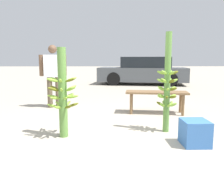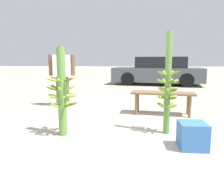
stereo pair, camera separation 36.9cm
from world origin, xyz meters
TOP-DOWN VIEW (x-y plane):
  - ground_plane at (0.00, 0.00)m, footprint 80.00×80.00m
  - banana_stalk_left at (-0.88, 0.20)m, footprint 0.49×0.49m
  - banana_stalk_center at (0.80, 0.40)m, footprint 0.36×0.36m
  - vendor_person at (-1.53, 2.38)m, footprint 0.67×0.28m
  - market_bench at (0.93, 1.67)m, footprint 1.41×0.63m
  - parked_car at (1.66, 7.70)m, footprint 4.51×2.45m
  - produce_crate at (1.04, -0.21)m, footprint 0.36×0.36m

SIDE VIEW (x-z plane):
  - ground_plane at x=0.00m, z-range 0.00..0.00m
  - produce_crate at x=1.04m, z-range 0.00..0.36m
  - market_bench at x=0.93m, z-range 0.17..0.68m
  - parked_car at x=1.66m, z-range -0.02..1.33m
  - banana_stalk_left at x=-0.88m, z-range 0.00..1.39m
  - banana_stalk_center at x=0.80m, z-range -0.03..1.62m
  - vendor_person at x=-1.53m, z-range 0.14..1.71m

